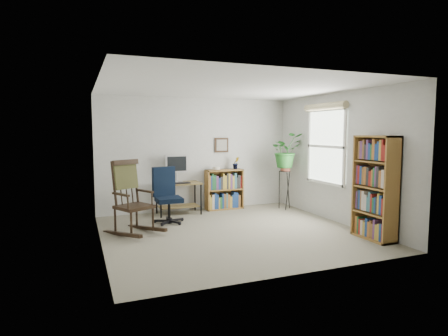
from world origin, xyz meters
name	(u,v)px	position (x,y,z in m)	size (l,w,h in m)	color
floor	(233,232)	(0.00, 0.00, 0.00)	(4.20, 4.00, 0.00)	gray
ceiling	(233,87)	(0.00, 0.00, 2.40)	(4.20, 4.00, 0.00)	silver
wall_back	(197,154)	(0.00, 2.00, 1.20)	(4.20, 0.00, 2.40)	beige
wall_front	(300,174)	(0.00, -2.00, 1.20)	(4.20, 0.00, 2.40)	beige
wall_left	(99,165)	(-2.10, 0.00, 1.20)	(0.00, 4.00, 2.40)	beige
wall_right	(337,158)	(2.10, 0.00, 1.20)	(0.00, 4.00, 2.40)	beige
window	(326,147)	(2.06, 0.30, 1.40)	(0.12, 1.20, 1.50)	white
desk	(179,198)	(-0.49, 1.70, 0.32)	(0.90, 0.49, 0.65)	brown
monitor	(177,169)	(-0.49, 1.84, 0.93)	(0.46, 0.16, 0.56)	silver
keyboard	(180,183)	(-0.49, 1.58, 0.66)	(0.40, 0.15, 0.03)	black
office_chair	(169,195)	(-0.85, 1.02, 0.52)	(0.57, 0.57, 1.05)	black
rocking_chair	(134,197)	(-1.55, 0.52, 0.62)	(0.64, 1.07, 1.24)	black
low_bookshelf	(224,189)	(0.56, 1.82, 0.43)	(0.82, 0.27, 0.87)	olive
tall_bookshelf	(375,188)	(1.92, -1.17, 0.81)	(0.31, 0.71, 1.63)	olive
plant_stand	(285,187)	(1.80, 1.34, 0.49)	(0.27, 0.27, 0.98)	black
spider_plant	(286,134)	(1.80, 1.34, 1.64)	(1.69, 1.88, 1.46)	#277028
potted_plant_small	(236,167)	(0.84, 1.83, 0.92)	(0.13, 0.24, 0.11)	#277028
framed_picture	(222,145)	(0.56, 1.97, 1.39)	(0.32, 0.04, 0.32)	black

